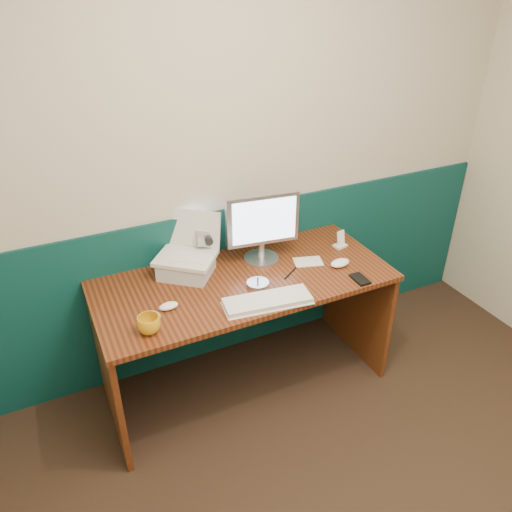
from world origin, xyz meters
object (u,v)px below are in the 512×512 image
camcorder (203,246)px  monitor (261,228)px  mug (149,324)px  desk (245,333)px  keyboard (267,301)px  laptop (184,239)px

camcorder → monitor: bearing=-8.2°
monitor → mug: 0.85m
desk → camcorder: bearing=118.3°
monitor → keyboard: 0.47m
desk → camcorder: camcorder is taller
desk → mug: size_ratio=14.73×
monitor → keyboard: monitor is taller
monitor → keyboard: bearing=-104.2°
keyboard → mug: 0.59m
mug → camcorder: 0.65m
camcorder → desk: bearing=-50.0°
keyboard → camcorder: (-0.15, 0.51, 0.10)m
keyboard → mug: bearing=-175.5°
keyboard → mug: size_ratio=4.03×
monitor → camcorder: monitor is taller
laptop → camcorder: laptop is taller
monitor → mug: size_ratio=3.76×
laptop → mug: size_ratio=2.81×
keyboard → camcorder: bearing=113.7°
desk → camcorder: 0.56m
mug → camcorder: (0.44, 0.48, 0.07)m
desk → laptop: bearing=146.4°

